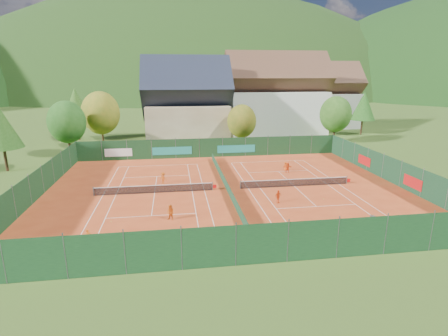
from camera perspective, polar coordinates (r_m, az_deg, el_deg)
ground at (r=39.50m, az=0.42°, el=-3.58°), size 600.00×600.00×0.00m
clay_pad at (r=39.49m, az=0.42°, el=-3.55°), size 40.00×32.00×0.01m
court_markings_left at (r=39.14m, az=-11.26°, el=-4.02°), size 11.03×23.83×0.00m
court_markings_right at (r=41.40m, az=11.45°, el=-2.95°), size 11.03×23.83×0.00m
tennis_net_left at (r=38.98m, az=-11.07°, el=-3.32°), size 13.30×0.10×1.02m
tennis_net_right at (r=41.31m, az=11.68°, el=-2.29°), size 13.30×0.10×1.02m
court_divider at (r=39.33m, az=0.42°, el=-2.87°), size 0.03×28.80×1.00m
fence_north at (r=54.38m, az=-2.61°, el=3.28°), size 40.00×0.10×3.00m
fence_south at (r=24.44m, az=6.25°, el=-12.21°), size 40.00×0.04×3.00m
fence_west at (r=41.18m, az=-28.29°, el=-2.45°), size 0.04×32.00×3.00m
fence_east at (r=46.43m, az=25.61°, el=-0.30°), size 0.09×32.00×3.00m
chalet at (r=67.28m, az=-6.08°, el=9.96°), size 16.20×12.00×16.00m
hotel_block_a at (r=76.29m, az=8.38°, el=11.07°), size 21.60×11.00×17.25m
hotel_block_b at (r=88.68m, az=15.73°, el=10.74°), size 17.28×10.00×15.50m
tree_west_front at (r=59.69m, az=-24.28°, el=6.85°), size 5.72×5.72×8.69m
tree_west_mid at (r=64.48m, az=-19.49°, el=8.46°), size 6.44×6.44×9.78m
tree_west_back at (r=73.52m, az=-23.03°, el=9.39°), size 5.60×5.60×10.00m
tree_center at (r=60.63m, az=2.90°, el=7.64°), size 5.01×5.01×7.60m
tree_east_front at (r=68.19m, az=17.75°, el=8.36°), size 5.72×5.72×8.69m
tree_east_mid at (r=79.83m, az=21.84°, el=9.39°), size 5.04×5.04×9.00m
tree_west_side at (r=54.20m, az=-32.72°, el=5.78°), size 5.04×5.04×9.00m
tree_east_back at (r=83.43m, az=14.29°, el=10.68°), size 7.15×7.15×10.86m
mountain_backdrop at (r=277.57m, az=-1.08°, el=4.38°), size 820.00×530.00×242.00m
ball_hopper at (r=33.37m, az=23.12°, el=-7.44°), size 0.34×0.34×0.80m
loose_ball_0 at (r=32.81m, az=-17.94°, el=-8.31°), size 0.07×0.07×0.07m
loose_ball_1 at (r=32.32m, az=15.28°, el=-8.46°), size 0.07×0.07×0.07m
loose_ball_2 at (r=45.13m, az=0.20°, el=-1.09°), size 0.07×0.07×0.07m
loose_ball_3 at (r=47.18m, az=-8.44°, el=-0.53°), size 0.07×0.07×0.07m
loose_ball_4 at (r=37.99m, az=15.95°, el=-4.89°), size 0.07×0.07×0.07m
player_left_near at (r=29.10m, az=-21.31°, el=-10.45°), size 0.54×0.46×1.26m
player_left_mid at (r=31.71m, az=-8.71°, el=-7.20°), size 0.87×0.81×1.43m
player_left_far at (r=41.97m, az=-9.90°, el=-1.63°), size 1.06×0.95×1.42m
player_right_near at (r=35.78m, az=8.82°, el=-4.61°), size 0.87×0.63×1.38m
player_right_far_a at (r=47.64m, az=10.01°, el=0.26°), size 0.66×0.50×1.20m
player_right_far_b at (r=46.76m, az=10.32°, el=0.09°), size 1.32×0.49×1.39m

